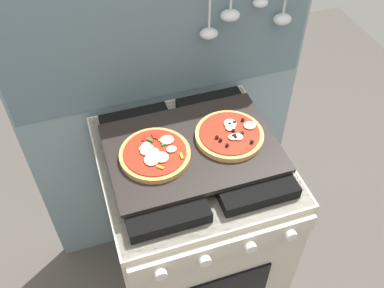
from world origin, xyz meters
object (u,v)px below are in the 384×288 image
at_px(baking_tray, 192,148).
at_px(pizza_left, 155,154).
at_px(pizza_right, 230,134).
at_px(stove, 192,227).

bearing_deg(baking_tray, pizza_left, -177.14).
relative_size(baking_tray, pizza_right, 2.44).
xyz_separation_m(baking_tray, pizza_right, (0.13, 0.00, 0.02)).
distance_m(stove, pizza_left, 0.49).
bearing_deg(pizza_right, pizza_left, -178.36).
height_order(stove, pizza_right, pizza_right).
bearing_deg(stove, pizza_right, 1.21).
bearing_deg(pizza_left, pizza_right, 1.64).
height_order(baking_tray, pizza_right, pizza_right).
relative_size(pizza_left, pizza_right, 1.00).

